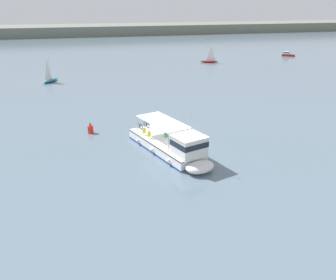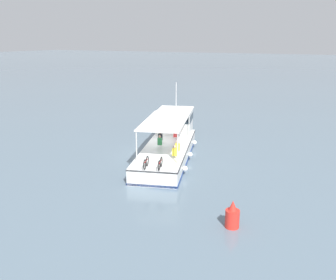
{
  "view_description": "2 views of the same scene",
  "coord_description": "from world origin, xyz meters",
  "px_view_note": "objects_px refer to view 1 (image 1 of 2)",
  "views": [
    {
      "loc": [
        -10.39,
        -32.6,
        15.02
      ],
      "look_at": [
        -1.26,
        0.31,
        1.4
      ],
      "focal_mm": 37.02,
      "sensor_mm": 36.0,
      "label": 1
    },
    {
      "loc": [
        -13.27,
        24.18,
        8.91
      ],
      "look_at": [
        -1.26,
        0.31,
        1.4
      ],
      "focal_mm": 38.83,
      "sensor_mm": 36.0,
      "label": 2
    }
  ],
  "objects_px": {
    "ferry_main": "(173,146)",
    "sailboat_off_stern": "(209,61)",
    "motorboat_far_right": "(288,54)",
    "sailboat_mid_channel": "(50,79)",
    "channel_buoy": "(90,129)"
  },
  "relations": [
    {
      "from": "ferry_main",
      "to": "sailboat_off_stern",
      "type": "xyz_separation_m",
      "value": [
        26.18,
        55.38,
        -0.48
      ]
    },
    {
      "from": "motorboat_far_right",
      "to": "sailboat_mid_channel",
      "type": "distance_m",
      "value": 69.78
    },
    {
      "from": "ferry_main",
      "to": "channel_buoy",
      "type": "xyz_separation_m",
      "value": [
        -7.93,
        9.19,
        -0.45
      ]
    },
    {
      "from": "ferry_main",
      "to": "sailboat_off_stern",
      "type": "bearing_deg",
      "value": 64.7
    },
    {
      "from": "sailboat_mid_channel",
      "to": "channel_buoy",
      "type": "bearing_deg",
      "value": -79.59
    },
    {
      "from": "ferry_main",
      "to": "motorboat_far_right",
      "type": "height_order",
      "value": "ferry_main"
    },
    {
      "from": "motorboat_far_right",
      "to": "ferry_main",
      "type": "bearing_deg",
      "value": -131.5
    },
    {
      "from": "channel_buoy",
      "to": "sailboat_off_stern",
      "type": "bearing_deg",
      "value": 53.56
    },
    {
      "from": "channel_buoy",
      "to": "ferry_main",
      "type": "bearing_deg",
      "value": -49.23
    },
    {
      "from": "sailboat_mid_channel",
      "to": "sailboat_off_stern",
      "type": "bearing_deg",
      "value": 19.13
    },
    {
      "from": "ferry_main",
      "to": "channel_buoy",
      "type": "relative_size",
      "value": 9.32
    },
    {
      "from": "sailboat_off_stern",
      "to": "sailboat_mid_channel",
      "type": "bearing_deg",
      "value": -160.87
    },
    {
      "from": "motorboat_far_right",
      "to": "channel_buoy",
      "type": "height_order",
      "value": "channel_buoy"
    },
    {
      "from": "ferry_main",
      "to": "sailboat_mid_channel",
      "type": "bearing_deg",
      "value": 108.47
    },
    {
      "from": "ferry_main",
      "to": "motorboat_far_right",
      "type": "bearing_deg",
      "value": 48.5
    }
  ]
}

